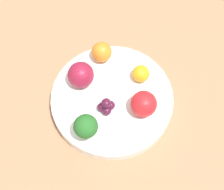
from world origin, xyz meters
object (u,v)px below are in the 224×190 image
at_px(broccoli, 86,127).
at_px(orange_front, 141,74).
at_px(bowl, 112,100).
at_px(apple_green, 144,104).
at_px(grape_cluster, 106,106).
at_px(orange_back, 102,52).
at_px(apple_red, 81,75).

bearing_deg(broccoli, orange_front, 42.97).
distance_m(bowl, apple_green, 0.07).
bearing_deg(broccoli, bowl, 52.47).
bearing_deg(grape_cluster, apple_green, -8.16).
relative_size(bowl, orange_back, 5.79).
distance_m(bowl, apple_red, 0.08).
distance_m(apple_red, orange_front, 0.12).
bearing_deg(grape_cluster, orange_back, 88.55).
bearing_deg(orange_back, grape_cluster, -91.45).
bearing_deg(apple_green, broccoli, -160.80).
bearing_deg(bowl, orange_back, 96.44).
height_order(bowl, grape_cluster, grape_cluster).
height_order(apple_green, orange_front, apple_green).
xyz_separation_m(apple_red, grape_cluster, (0.04, -0.06, -0.01)).
bearing_deg(orange_back, bowl, -83.56).
height_order(bowl, apple_red, apple_red).
xyz_separation_m(apple_red, orange_front, (0.12, -0.01, -0.01)).
distance_m(apple_green, grape_cluster, 0.07).
bearing_deg(orange_back, orange_front, -38.25).
xyz_separation_m(broccoli, apple_red, (-0.00, 0.11, -0.01)).
bearing_deg(orange_front, apple_red, 177.43).
relative_size(bowl, orange_front, 6.99).
distance_m(orange_back, grape_cluster, 0.12).
height_order(apple_red, grape_cluster, apple_red).
xyz_separation_m(bowl, broccoli, (-0.05, -0.07, 0.05)).
height_order(apple_green, grape_cluster, apple_green).
distance_m(apple_red, apple_green, 0.13).
bearing_deg(broccoli, apple_green, 19.20).
relative_size(bowl, apple_green, 4.76).
xyz_separation_m(bowl, grape_cluster, (-0.01, -0.02, 0.03)).
xyz_separation_m(broccoli, apple_green, (0.11, 0.04, -0.01)).
height_order(broccoli, grape_cluster, broccoli).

